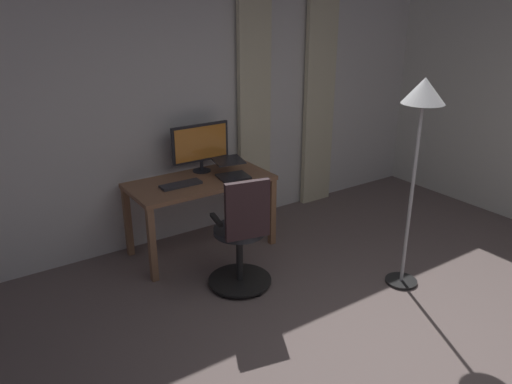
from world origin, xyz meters
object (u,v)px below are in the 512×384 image
at_px(computer_monitor, 201,144).
at_px(mug_coffee, 232,160).
at_px(computer_keyboard, 181,184).
at_px(computer_mouse, 221,164).
at_px(laptop, 232,171).
at_px(floor_lamp, 422,112).
at_px(desk, 200,189).
at_px(office_chair, 242,238).

bearing_deg(computer_monitor, mug_coffee, -178.24).
bearing_deg(computer_keyboard, computer_mouse, -153.79).
distance_m(laptop, floor_lamp, 1.86).
distance_m(computer_keyboard, floor_lamp, 2.20).
xyz_separation_m(laptop, floor_lamp, (-0.86, 1.48, 0.74)).
bearing_deg(desk, office_chair, 85.74).
relative_size(mug_coffee, floor_lamp, 0.07).
relative_size(computer_monitor, floor_lamp, 0.34).
height_order(computer_keyboard, mug_coffee, mug_coffee).
height_order(laptop, floor_lamp, floor_lamp).
xyz_separation_m(computer_monitor, computer_keyboard, (0.36, 0.26, -0.27)).
relative_size(office_chair, mug_coffee, 8.03).
height_order(desk, mug_coffee, mug_coffee).
height_order(office_chair, mug_coffee, office_chair).
bearing_deg(office_chair, desk, 97.78).
relative_size(office_chair, floor_lamp, 0.57).
distance_m(desk, floor_lamp, 2.15).
relative_size(laptop, mug_coffee, 3.06).
bearing_deg(laptop, office_chair, 72.86).
distance_m(office_chair, mug_coffee, 1.25).
bearing_deg(computer_keyboard, desk, -168.43).
height_order(office_chair, computer_keyboard, office_chair).
distance_m(computer_monitor, computer_mouse, 0.36).
bearing_deg(desk, floor_lamp, 126.59).
relative_size(computer_monitor, computer_keyboard, 1.57).
bearing_deg(computer_mouse, computer_keyboard, 26.21).
distance_m(computer_keyboard, computer_mouse, 0.68).
bearing_deg(computer_monitor, computer_mouse, -171.52).
distance_m(computer_keyboard, mug_coffee, 0.78).
height_order(desk, computer_mouse, computer_mouse).
bearing_deg(office_chair, computer_monitor, 91.51).
bearing_deg(floor_lamp, office_chair, -30.50).
xyz_separation_m(computer_keyboard, laptop, (-0.53, 0.04, 0.05)).
distance_m(desk, office_chair, 0.86).
bearing_deg(office_chair, mug_coffee, 74.33).
bearing_deg(computer_keyboard, computer_monitor, -143.89).
bearing_deg(computer_mouse, computer_monitor, 8.48).
bearing_deg(computer_monitor, floor_lamp, 119.98).
bearing_deg(computer_mouse, laptop, 77.15).
distance_m(desk, computer_monitor, 0.46).
relative_size(computer_monitor, laptop, 1.55).
height_order(mug_coffee, floor_lamp, floor_lamp).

